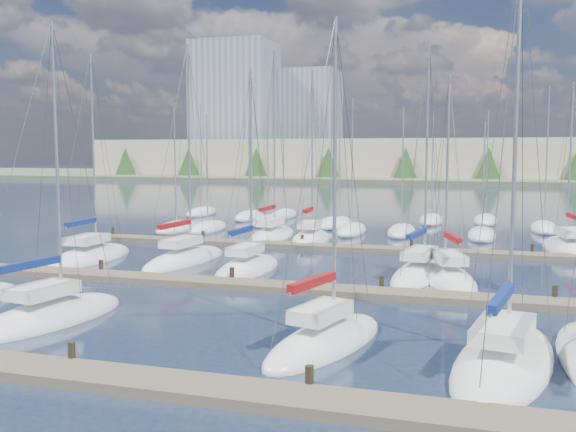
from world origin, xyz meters
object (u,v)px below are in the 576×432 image
(sailboat_j, at_px, (248,268))
(sailboat_d, at_px, (325,341))
(sailboat_n, at_px, (272,236))
(sailboat_o, at_px, (310,239))
(sailboat_e, at_px, (504,361))
(sailboat_h, at_px, (91,256))
(sailboat_i, at_px, (185,259))
(sailboat_q, at_px, (569,248))
(sailboat_l, at_px, (447,278))
(sailboat_k, at_px, (421,272))
(sailboat_c, at_px, (51,316))

(sailboat_j, distance_m, sailboat_d, 14.95)
(sailboat_n, bearing_deg, sailboat_o, -12.96)
(sailboat_e, height_order, sailboat_n, sailboat_n)
(sailboat_h, distance_m, sailboat_i, 6.43)
(sailboat_e, relative_size, sailboat_q, 1.15)
(sailboat_e, xyz_separation_m, sailboat_q, (5.19, 27.27, -0.01))
(sailboat_l, xyz_separation_m, sailboat_i, (-16.30, 1.44, 0.01))
(sailboat_d, relative_size, sailboat_h, 0.89)
(sailboat_k, distance_m, sailboat_q, 15.44)
(sailboat_j, height_order, sailboat_h, sailboat_h)
(sailboat_n, bearing_deg, sailboat_c, -91.71)
(sailboat_l, height_order, sailboat_o, sailboat_o)
(sailboat_o, distance_m, sailboat_i, 12.67)
(sailboat_l, xyz_separation_m, sailboat_k, (-1.52, 1.22, 0.01))
(sailboat_i, relative_size, sailboat_q, 1.14)
(sailboat_l, bearing_deg, sailboat_k, 124.87)
(sailboat_k, bearing_deg, sailboat_e, -66.41)
(sailboat_e, height_order, sailboat_j, sailboat_e)
(sailboat_d, height_order, sailboat_o, sailboat_o)
(sailboat_c, relative_size, sailboat_d, 1.05)
(sailboat_c, distance_m, sailboat_o, 26.41)
(sailboat_n, bearing_deg, sailboat_i, -97.98)
(sailboat_c, height_order, sailboat_h, sailboat_h)
(sailboat_c, bearing_deg, sailboat_d, 8.07)
(sailboat_l, xyz_separation_m, sailboat_n, (-14.55, 13.79, 0.02))
(sailboat_n, relative_size, sailboat_o, 1.14)
(sailboat_j, xyz_separation_m, sailboat_c, (-4.03, -12.63, -0.00))
(sailboat_e, bearing_deg, sailboat_l, 110.52)
(sailboat_k, bearing_deg, sailboat_h, -170.11)
(sailboat_c, xyz_separation_m, sailboat_n, (0.83, 26.86, 0.02))
(sailboat_l, bearing_deg, sailboat_i, 158.70)
(sailboat_l, distance_m, sailboat_q, 15.64)
(sailboat_e, distance_m, sailboat_h, 28.98)
(sailboat_e, distance_m, sailboat_o, 29.90)
(sailboat_d, distance_m, sailboat_n, 29.14)
(sailboat_e, height_order, sailboat_o, sailboat_e)
(sailboat_k, relative_size, sailboat_q, 1.10)
(sailboat_d, bearing_deg, sailboat_c, -165.37)
(sailboat_k, relative_size, sailboat_n, 0.88)
(sailboat_e, bearing_deg, sailboat_o, 127.20)
(sailboat_i, bearing_deg, sailboat_n, 87.03)
(sailboat_q, bearing_deg, sailboat_k, -133.41)
(sailboat_e, distance_m, sailboat_l, 13.87)
(sailboat_c, bearing_deg, sailboat_h, 126.78)
(sailboat_c, distance_m, sailboat_n, 26.87)
(sailboat_k, bearing_deg, sailboat_q, 61.91)
(sailboat_n, bearing_deg, sailboat_k, -43.88)
(sailboat_q, bearing_deg, sailboat_c, -137.67)
(sailboat_j, bearing_deg, sailboat_h, 177.22)
(sailboat_e, xyz_separation_m, sailboat_d, (-6.11, 0.42, 0.01))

